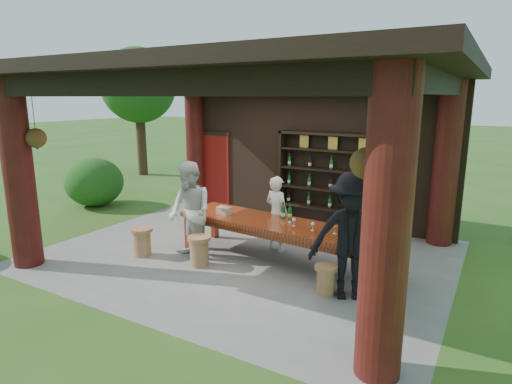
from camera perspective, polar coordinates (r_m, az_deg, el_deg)
The scene contains 15 objects.
ground at distance 8.37m, azimuth -1.39°, elevation -8.23°, with size 90.00×90.00×0.00m, color #2D5119.
pavilion at distance 8.24m, azimuth 0.02°, elevation 6.72°, with size 7.50×6.00×3.60m.
wine_shelf at distance 9.88m, azimuth 9.93°, elevation 1.48°, with size 2.50×0.38×2.20m.
tasting_table at distance 7.81m, azimuth 2.80°, elevation -4.82°, with size 3.97×1.34×0.75m.
stool_near_left at distance 7.78m, azimuth -7.55°, elevation -7.69°, with size 0.42×0.42×0.55m.
stool_near_right at distance 6.76m, azimuth 9.28°, elevation -11.40°, with size 0.35×0.35×0.46m.
stool_far_left at distance 8.47m, azimuth -14.96°, elevation -6.33°, with size 0.41×0.41×0.54m.
host at distance 8.38m, azimuth 2.79°, elevation -2.87°, with size 0.54×0.35×1.48m, color silver.
guest_woman at distance 7.89m, azimuth -8.78°, elevation -2.64°, with size 0.89×0.70×1.84m, color beige.
guest_man at distance 6.47m, azimuth 12.59°, elevation -5.82°, with size 1.24×0.71×1.92m, color black.
table_bottles at distance 7.98m, azimuth 3.92°, elevation -2.46°, with size 0.27×0.16×0.31m.
table_glasses at distance 7.45m, azimuth 6.84°, elevation -4.25°, with size 1.00×0.31×0.15m.
napkin_basket at distance 8.30m, azimuth -4.29°, elevation -2.48°, with size 0.26×0.18×0.14m, color #BF6672.
shrubs at distance 7.94m, azimuth 9.48°, elevation -5.33°, with size 13.16×8.35×1.36m.
trees at distance 8.41m, azimuth 28.53°, elevation 13.80°, with size 20.47×11.16×4.80m.
Camera 1 is at (4.08, -6.67, 2.97)m, focal length 30.00 mm.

